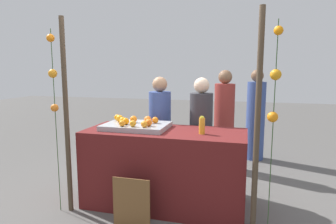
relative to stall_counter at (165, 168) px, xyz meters
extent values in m
plane|color=#565451|center=(0.00, 0.00, -0.47)|extent=(24.00, 24.00, 0.00)
cube|color=#5B1919|center=(0.00, 0.00, 0.00)|extent=(1.91, 0.79, 0.93)
cube|color=#9EA0A5|center=(-0.37, 0.02, 0.50)|extent=(0.77, 0.57, 0.06)
sphere|color=orange|center=(-0.70, 0.18, 0.56)|extent=(0.08, 0.08, 0.08)
sphere|color=orange|center=(-0.17, -0.09, 0.57)|extent=(0.09, 0.09, 0.09)
sphere|color=orange|center=(-0.43, 0.07, 0.57)|extent=(0.09, 0.09, 0.09)
sphere|color=orange|center=(-0.19, -0.18, 0.57)|extent=(0.08, 0.08, 0.08)
sphere|color=orange|center=(-0.53, -0.02, 0.57)|extent=(0.08, 0.08, 0.08)
sphere|color=orange|center=(-0.15, 0.11, 0.57)|extent=(0.08, 0.08, 0.08)
sphere|color=orange|center=(-0.47, -0.08, 0.57)|extent=(0.08, 0.08, 0.08)
sphere|color=orange|center=(-0.61, 0.07, 0.57)|extent=(0.09, 0.09, 0.09)
sphere|color=orange|center=(-0.47, -0.19, 0.56)|extent=(0.07, 0.07, 0.07)
sphere|color=orange|center=(-0.24, 0.07, 0.57)|extent=(0.09, 0.09, 0.09)
sphere|color=orange|center=(-0.33, -0.18, 0.57)|extent=(0.08, 0.08, 0.08)
cylinder|color=gold|center=(0.46, -0.07, 0.56)|extent=(0.07, 0.07, 0.18)
cylinder|color=yellow|center=(0.46, -0.07, 0.66)|extent=(0.04, 0.04, 0.02)
cube|color=brown|center=(-0.19, -0.61, -0.20)|extent=(0.41, 0.01, 0.55)
cube|color=black|center=(-0.19, -0.60, -0.20)|extent=(0.39, 0.02, 0.53)
cylinder|color=#384C8C|center=(-0.25, 0.64, 0.20)|extent=(0.31, 0.31, 1.34)
sphere|color=#A87A59|center=(-0.25, 0.64, 0.98)|extent=(0.21, 0.21, 0.21)
cylinder|color=#333338|center=(0.34, 0.60, 0.20)|extent=(0.31, 0.31, 1.34)
sphere|color=beige|center=(0.34, 0.60, 0.98)|extent=(0.21, 0.21, 0.21)
cylinder|color=#384C8C|center=(1.10, 2.22, 0.25)|extent=(0.33, 0.33, 1.43)
sphere|color=brown|center=(1.10, 2.22, 1.07)|extent=(0.22, 0.22, 0.22)
cylinder|color=maroon|center=(0.58, 1.53, 0.24)|extent=(0.33, 0.33, 1.42)
sphere|color=brown|center=(0.58, 1.53, 1.07)|extent=(0.22, 0.22, 0.22)
cylinder|color=#473828|center=(-1.04, -0.44, 0.65)|extent=(0.06, 0.06, 2.23)
cylinder|color=#473828|center=(1.04, -0.44, 0.65)|extent=(0.06, 0.06, 2.23)
cylinder|color=#2D4C23|center=(-1.15, -0.47, 0.58)|extent=(0.01, 0.01, 2.09)
sphere|color=orange|center=(-1.15, -0.48, 1.53)|extent=(0.09, 0.09, 0.09)
sphere|color=orange|center=(-1.16, -0.47, 1.14)|extent=(0.10, 0.10, 0.10)
sphere|color=orange|center=(-1.16, -0.47, 0.76)|extent=(0.09, 0.09, 0.09)
cylinder|color=#2D4C23|center=(1.17, -0.49, 0.58)|extent=(0.01, 0.01, 2.09)
sphere|color=orange|center=(1.18, -0.49, 1.53)|extent=(0.08, 0.08, 0.08)
sphere|color=orange|center=(1.17, -0.49, 1.14)|extent=(0.10, 0.10, 0.10)
sphere|color=orange|center=(1.16, -0.49, 0.76)|extent=(0.10, 0.10, 0.10)
camera|label=1|loc=(0.93, -3.27, 1.19)|focal=31.14mm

